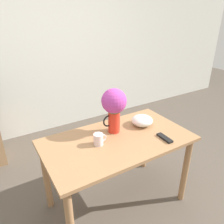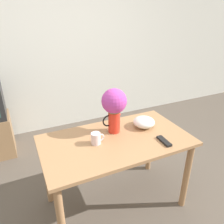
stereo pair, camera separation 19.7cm
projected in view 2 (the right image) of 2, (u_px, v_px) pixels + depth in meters
The scene contains 7 objects.
ground_plane at pixel (123, 213), 2.15m from camera, with size 12.00×12.00×0.00m, color brown.
wall_back at pixel (61, 47), 3.31m from camera, with size 8.00×0.05×2.60m.
table at pixel (116, 150), 2.00m from camera, with size 1.33×0.74×0.77m.
flower_vase at pixel (114, 105), 1.96m from camera, with size 0.23×0.23×0.43m.
coffee_mug at pixel (96, 138), 1.86m from camera, with size 0.12×0.08×0.10m.
white_bowl at pixel (144, 122), 2.14m from camera, with size 0.21×0.21×0.10m.
remote_control at pixel (164, 141), 1.90m from camera, with size 0.06×0.17×0.02m.
Camera 2 is at (-0.74, -1.34, 1.81)m, focal length 35.00 mm.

